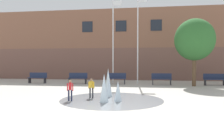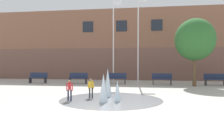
{
  "view_description": "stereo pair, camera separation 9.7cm",
  "coord_description": "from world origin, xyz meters",
  "px_view_note": "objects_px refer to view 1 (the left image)",
  "views": [
    {
      "loc": [
        2.24,
        -6.53,
        1.8
      ],
      "look_at": [
        0.22,
        7.57,
        1.3
      ],
      "focal_mm": 35.0,
      "sensor_mm": 36.0,
      "label": 1
    },
    {
      "loc": [
        2.34,
        -6.52,
        1.8
      ],
      "look_at": [
        0.22,
        7.57,
        1.3
      ],
      "focal_mm": 35.0,
      "sensor_mm": 36.0,
      "label": 2
    }
  ],
  "objects_px": {
    "flagpole_right": "(138,35)",
    "park_bench_far_left": "(38,78)",
    "park_bench_left_of_flagpoles": "(78,78)",
    "park_bench_center": "(116,78)",
    "park_bench_under_right_flagpole": "(162,79)",
    "park_bench_near_trashcan": "(214,79)",
    "child_with_pink_shirt": "(91,87)",
    "flagpole_left": "(113,37)",
    "child_in_fountain": "(70,89)",
    "street_tree_near_building": "(195,40)"
  },
  "relations": [
    {
      "from": "park_bench_left_of_flagpoles",
      "to": "flagpole_right",
      "type": "bearing_deg",
      "value": 11.13
    },
    {
      "from": "park_bench_far_left",
      "to": "park_bench_left_of_flagpoles",
      "type": "height_order",
      "value": "same"
    },
    {
      "from": "park_bench_left_of_flagpoles",
      "to": "park_bench_near_trashcan",
      "type": "relative_size",
      "value": 1.0
    },
    {
      "from": "park_bench_under_right_flagpole",
      "to": "park_bench_near_trashcan",
      "type": "height_order",
      "value": "same"
    },
    {
      "from": "park_bench_far_left",
      "to": "park_bench_near_trashcan",
      "type": "xyz_separation_m",
      "value": [
        14.62,
        0.24,
        0.0
      ]
    },
    {
      "from": "park_bench_center",
      "to": "child_with_pink_shirt",
      "type": "height_order",
      "value": "child_with_pink_shirt"
    },
    {
      "from": "park_bench_far_left",
      "to": "street_tree_near_building",
      "type": "bearing_deg",
      "value": -2.77
    },
    {
      "from": "park_bench_left_of_flagpoles",
      "to": "park_bench_near_trashcan",
      "type": "height_order",
      "value": "same"
    },
    {
      "from": "park_bench_far_left",
      "to": "park_bench_under_right_flagpole",
      "type": "bearing_deg",
      "value": 0.67
    },
    {
      "from": "park_bench_near_trashcan",
      "to": "park_bench_left_of_flagpoles",
      "type": "bearing_deg",
      "value": -178.85
    },
    {
      "from": "child_with_pink_shirt",
      "to": "park_bench_center",
      "type": "bearing_deg",
      "value": 14.16
    },
    {
      "from": "park_bench_near_trashcan",
      "to": "park_bench_under_right_flagpole",
      "type": "bearing_deg",
      "value": -178.3
    },
    {
      "from": "child_with_pink_shirt",
      "to": "street_tree_near_building",
      "type": "xyz_separation_m",
      "value": [
        6.39,
        6.5,
        2.92
      ]
    },
    {
      "from": "park_bench_left_of_flagpoles",
      "to": "park_bench_under_right_flagpole",
      "type": "relative_size",
      "value": 1.0
    },
    {
      "from": "park_bench_center",
      "to": "flagpole_left",
      "type": "xyz_separation_m",
      "value": [
        -0.36,
        0.82,
        3.52
      ]
    },
    {
      "from": "flagpole_right",
      "to": "park_bench_far_left",
      "type": "bearing_deg",
      "value": -173.3
    },
    {
      "from": "park_bench_under_right_flagpole",
      "to": "park_bench_center",
      "type": "bearing_deg",
      "value": 178.9
    },
    {
      "from": "child_with_pink_shirt",
      "to": "flagpole_left",
      "type": "bearing_deg",
      "value": 16.98
    },
    {
      "from": "child_in_fountain",
      "to": "flagpole_left",
      "type": "distance_m",
      "value": 9.77
    },
    {
      "from": "park_bench_center",
      "to": "child_with_pink_shirt",
      "type": "xyz_separation_m",
      "value": [
        -0.37,
        -7.32,
        0.1
      ]
    },
    {
      "from": "park_bench_center",
      "to": "flagpole_right",
      "type": "xyz_separation_m",
      "value": [
        1.77,
        0.82,
        3.64
      ]
    },
    {
      "from": "park_bench_near_trashcan",
      "to": "street_tree_near_building",
      "type": "bearing_deg",
      "value": -153.16
    },
    {
      "from": "park_bench_left_of_flagpoles",
      "to": "flagpole_right",
      "type": "relative_size",
      "value": 0.21
    },
    {
      "from": "park_bench_under_right_flagpole",
      "to": "park_bench_near_trashcan",
      "type": "distance_m",
      "value": 4.06
    },
    {
      "from": "park_bench_far_left",
      "to": "child_with_pink_shirt",
      "type": "xyz_separation_m",
      "value": [
        6.51,
        -7.13,
        0.1
      ]
    },
    {
      "from": "park_bench_center",
      "to": "child_in_fountain",
      "type": "bearing_deg",
      "value": -97.84
    },
    {
      "from": "park_bench_far_left",
      "to": "park_bench_left_of_flagpoles",
      "type": "bearing_deg",
      "value": 0.39
    },
    {
      "from": "park_bench_under_right_flagpole",
      "to": "flagpole_right",
      "type": "bearing_deg",
      "value": 155.04
    },
    {
      "from": "park_bench_center",
      "to": "street_tree_near_building",
      "type": "xyz_separation_m",
      "value": [
        6.02,
        -0.82,
        3.02
      ]
    },
    {
      "from": "park_bench_center",
      "to": "street_tree_near_building",
      "type": "bearing_deg",
      "value": -7.75
    },
    {
      "from": "park_bench_far_left",
      "to": "park_bench_center",
      "type": "xyz_separation_m",
      "value": [
        6.88,
        0.2,
        0.0
      ]
    },
    {
      "from": "park_bench_near_trashcan",
      "to": "street_tree_near_building",
      "type": "relative_size",
      "value": 0.31
    },
    {
      "from": "park_bench_far_left",
      "to": "child_in_fountain",
      "type": "distance_m",
      "value": 9.92
    },
    {
      "from": "flagpole_left",
      "to": "flagpole_right",
      "type": "distance_m",
      "value": 2.13
    },
    {
      "from": "child_in_fountain",
      "to": "park_bench_far_left",
      "type": "bearing_deg",
      "value": -168.83
    },
    {
      "from": "park_bench_far_left",
      "to": "park_bench_left_of_flagpoles",
      "type": "distance_m",
      "value": 3.61
    },
    {
      "from": "park_bench_under_right_flagpole",
      "to": "flagpole_right",
      "type": "xyz_separation_m",
      "value": [
        -1.91,
        0.89,
        3.64
      ]
    },
    {
      "from": "flagpole_right",
      "to": "park_bench_near_trashcan",
      "type": "bearing_deg",
      "value": -7.35
    },
    {
      "from": "child_with_pink_shirt",
      "to": "flagpole_right",
      "type": "height_order",
      "value": "flagpole_right"
    },
    {
      "from": "park_bench_under_right_flagpole",
      "to": "park_bench_far_left",
      "type": "bearing_deg",
      "value": -179.33
    },
    {
      "from": "park_bench_far_left",
      "to": "park_bench_near_trashcan",
      "type": "relative_size",
      "value": 1.0
    },
    {
      "from": "flagpole_right",
      "to": "park_bench_under_right_flagpole",
      "type": "bearing_deg",
      "value": -24.96
    },
    {
      "from": "park_bench_far_left",
      "to": "park_bench_under_right_flagpole",
      "type": "relative_size",
      "value": 1.0
    },
    {
      "from": "park_bench_left_of_flagpoles",
      "to": "park_bench_center",
      "type": "distance_m",
      "value": 3.27
    },
    {
      "from": "park_bench_left_of_flagpoles",
      "to": "park_bench_center",
      "type": "bearing_deg",
      "value": 2.99
    },
    {
      "from": "street_tree_near_building",
      "to": "child_with_pink_shirt",
      "type": "bearing_deg",
      "value": -134.5
    },
    {
      "from": "park_bench_near_trashcan",
      "to": "flagpole_left",
      "type": "distance_m",
      "value": 8.87
    },
    {
      "from": "park_bench_left_of_flagpoles",
      "to": "child_in_fountain",
      "type": "xyz_separation_m",
      "value": [
        2.12,
        -8.12,
        0.1
      ]
    },
    {
      "from": "park_bench_left_of_flagpoles",
      "to": "child_with_pink_shirt",
      "type": "relative_size",
      "value": 1.62
    },
    {
      "from": "park_bench_left_of_flagpoles",
      "to": "park_bench_center",
      "type": "relative_size",
      "value": 1.0
    }
  ]
}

